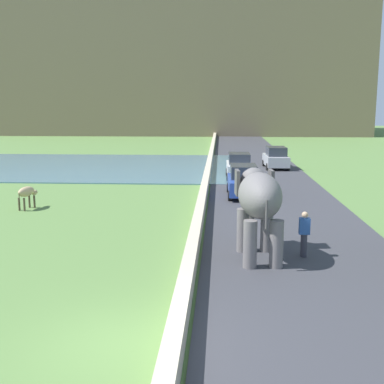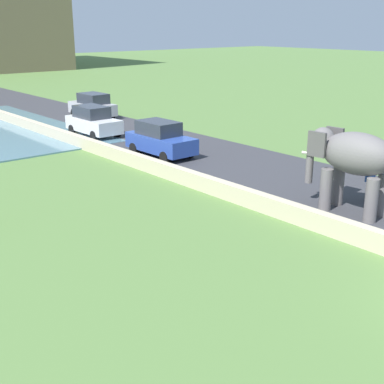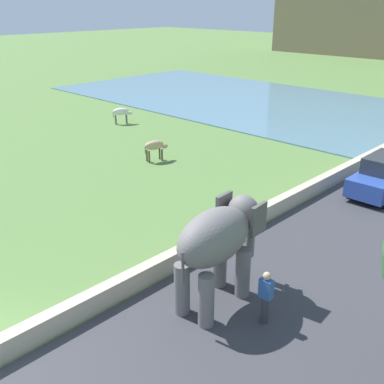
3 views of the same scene
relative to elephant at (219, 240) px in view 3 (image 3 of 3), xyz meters
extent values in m
cube|color=beige|center=(-2.21, 11.70, -1.71)|extent=(0.40, 110.00, 0.65)
cube|color=slate|center=(-17.41, 24.15, -2.00)|extent=(36.00, 18.00, 0.08)
ellipsoid|color=slate|center=(0.02, -0.22, 0.20)|extent=(1.62, 2.81, 1.50)
cylinder|color=slate|center=(-0.47, 0.62, -1.24)|extent=(0.44, 0.44, 1.60)
cylinder|color=slate|center=(0.36, 0.69, -1.24)|extent=(0.44, 0.44, 1.60)
cylinder|color=slate|center=(-0.33, -1.13, -1.24)|extent=(0.44, 0.44, 1.60)
cylinder|color=slate|center=(0.51, -1.06, -1.24)|extent=(0.44, 0.44, 1.60)
ellipsoid|color=slate|center=(-0.10, 1.19, 0.39)|extent=(1.07, 0.98, 1.10)
cube|color=#504C4C|center=(-0.69, 1.00, 0.43)|extent=(0.18, 0.71, 0.90)
cube|color=#504C4C|center=(0.51, 1.10, 0.43)|extent=(0.18, 0.71, 0.90)
cylinder|color=slate|center=(-0.14, 1.66, -0.50)|extent=(0.28, 0.28, 1.50)
cone|color=silver|center=(-0.35, 1.57, -0.05)|extent=(0.17, 0.57, 0.17)
cone|color=silver|center=(0.09, 1.61, -0.05)|extent=(0.17, 0.57, 0.17)
cylinder|color=#504C4C|center=(0.13, -1.54, -0.15)|extent=(0.08, 0.08, 0.90)
cylinder|color=#33333D|center=(1.58, 0.12, -1.61)|extent=(0.22, 0.22, 0.85)
cube|color=#2D569E|center=(1.58, 0.12, -0.91)|extent=(0.36, 0.22, 0.56)
sphere|color=tan|center=(1.58, 0.12, -0.52)|extent=(0.22, 0.22, 0.22)
cube|color=#2D4CA8|center=(0.02, 11.18, -1.34)|extent=(1.75, 4.02, 0.80)
cylinder|color=black|center=(-0.77, 9.87, -1.74)|extent=(0.19, 0.60, 0.60)
cylinder|color=black|center=(-0.81, 12.47, -1.74)|extent=(0.19, 0.60, 0.60)
ellipsoid|color=silver|center=(-18.86, 11.14, -1.14)|extent=(0.95, 1.17, 0.50)
cylinder|color=#595753|center=(-18.79, 11.55, -1.71)|extent=(0.10, 0.10, 0.65)
cylinder|color=#595753|center=(-18.53, 11.39, -1.71)|extent=(0.10, 0.10, 0.65)
cylinder|color=#595753|center=(-19.19, 10.89, -1.71)|extent=(0.10, 0.10, 0.65)
cylinder|color=#595753|center=(-18.93, 10.73, -1.71)|extent=(0.10, 0.10, 0.65)
ellipsoid|color=silver|center=(-18.53, 11.68, -1.29)|extent=(0.41, 0.47, 0.26)
cone|color=beige|center=(-18.61, 11.73, -1.12)|extent=(0.04, 0.04, 0.12)
cone|color=beige|center=(-18.45, 11.63, -1.12)|extent=(0.04, 0.04, 0.12)
cylinder|color=#595753|center=(-19.14, 10.68, -1.34)|extent=(0.04, 0.04, 0.45)
ellipsoid|color=tan|center=(-10.94, 7.28, -1.14)|extent=(0.74, 1.18, 0.50)
cylinder|color=#493D2C|center=(-10.97, 7.69, -1.71)|extent=(0.10, 0.10, 0.65)
cylinder|color=#493D2C|center=(-10.68, 7.60, -1.71)|extent=(0.10, 0.10, 0.65)
cylinder|color=#493D2C|center=(-11.20, 6.95, -1.71)|extent=(0.10, 0.10, 0.65)
cylinder|color=#493D2C|center=(-10.90, 6.86, -1.71)|extent=(0.10, 0.10, 0.65)
ellipsoid|color=tan|center=(-10.75, 7.88, -1.29)|extent=(0.35, 0.45, 0.26)
cone|color=beige|center=(-10.84, 7.91, -1.12)|extent=(0.04, 0.04, 0.12)
cone|color=beige|center=(-10.67, 7.85, -1.12)|extent=(0.04, 0.04, 0.12)
cylinder|color=#493D2C|center=(-11.09, 6.76, -1.34)|extent=(0.04, 0.04, 0.45)
camera|label=1|loc=(-1.29, -16.22, 3.19)|focal=45.92mm
camera|label=2|loc=(-15.91, -10.14, 4.52)|focal=49.34mm
camera|label=3|loc=(7.30, -8.63, 6.13)|focal=43.13mm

